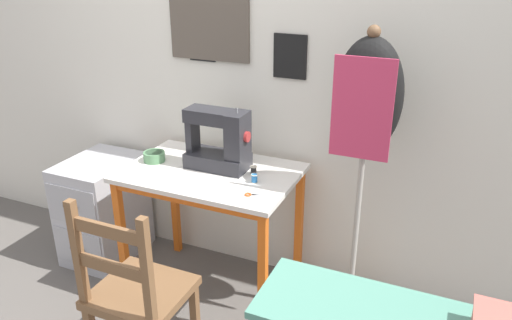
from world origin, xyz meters
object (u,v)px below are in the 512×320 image
at_px(dress_form, 366,117).
at_px(filing_cabinet, 103,209).
at_px(thread_spool_near_machine, 254,170).
at_px(thread_spool_mid_table, 254,178).
at_px(scissors, 254,195).
at_px(wooden_chair, 137,295).
at_px(fabric_bowl, 154,156).
at_px(sewing_machine, 221,141).

bearing_deg(dress_form, filing_cabinet, -178.68).
bearing_deg(thread_spool_near_machine, thread_spool_mid_table, -63.55).
bearing_deg(filing_cabinet, scissors, -10.91).
height_order(thread_spool_mid_table, filing_cabinet, thread_spool_mid_table).
bearing_deg(wooden_chair, thread_spool_near_machine, 72.10).
bearing_deg(scissors, filing_cabinet, 169.09).
bearing_deg(fabric_bowl, thread_spool_mid_table, -2.65).
distance_m(scissors, thread_spool_near_machine, 0.24).
relative_size(thread_spool_near_machine, dress_form, 0.03).
bearing_deg(wooden_chair, fabric_bowl, 116.53).
height_order(thread_spool_mid_table, dress_form, dress_form).
bearing_deg(thread_spool_near_machine, scissors, -65.18).
relative_size(fabric_bowl, scissors, 0.86).
bearing_deg(fabric_bowl, wooden_chair, -63.47).
xyz_separation_m(thread_spool_near_machine, filing_cabinet, (-1.04, -0.00, -0.45)).
xyz_separation_m(thread_spool_mid_table, dress_form, (0.50, 0.12, 0.35)).
distance_m(sewing_machine, thread_spool_near_machine, 0.23).
relative_size(thread_spool_near_machine, wooden_chair, 0.05).
xyz_separation_m(sewing_machine, scissors, (0.29, -0.22, -0.15)).
height_order(scissors, thread_spool_mid_table, thread_spool_mid_table).
xyz_separation_m(scissors, thread_spool_mid_table, (-0.06, 0.13, 0.02)).
bearing_deg(fabric_bowl, dress_form, 4.90).
distance_m(fabric_bowl, filing_cabinet, 0.66).
bearing_deg(fabric_bowl, filing_cabinet, 172.77).
relative_size(filing_cabinet, dress_form, 0.42).
distance_m(scissors, filing_cabinet, 1.24).
height_order(fabric_bowl, filing_cabinet, fabric_bowl).
height_order(sewing_machine, wooden_chair, sewing_machine).
relative_size(fabric_bowl, thread_spool_near_machine, 2.67).
distance_m(thread_spool_mid_table, filing_cabinet, 1.18).
bearing_deg(thread_spool_mid_table, fabric_bowl, 177.35).
xyz_separation_m(fabric_bowl, thread_spool_mid_table, (0.61, -0.03, -0.01)).
relative_size(sewing_machine, fabric_bowl, 2.94).
xyz_separation_m(fabric_bowl, scissors, (0.67, -0.16, -0.03)).
bearing_deg(thread_spool_near_machine, fabric_bowl, -174.02).
height_order(filing_cabinet, dress_form, dress_form).
distance_m(wooden_chair, dress_form, 1.29).
relative_size(sewing_machine, dress_form, 0.22).
bearing_deg(thread_spool_mid_table, thread_spool_near_machine, 116.45).
bearing_deg(filing_cabinet, fabric_bowl, -7.23).
bearing_deg(filing_cabinet, wooden_chair, -42.30).
bearing_deg(wooden_chair, thread_spool_mid_table, 66.46).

